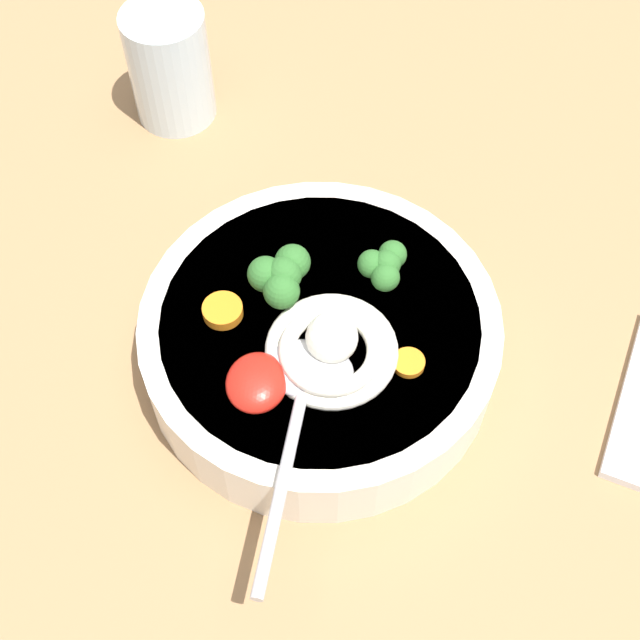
{
  "coord_description": "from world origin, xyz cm",
  "views": [
    {
      "loc": [
        34.31,
        2.43,
        58.84
      ],
      "look_at": [
        1.71,
        -1.05,
        8.22
      ],
      "focal_mm": 49.9,
      "sensor_mm": 36.0,
      "label": 1
    }
  ],
  "objects": [
    {
      "name": "chili_sauce_dollop",
      "position": [
        7.51,
        -4.49,
        9.21
      ],
      "size": [
        4.4,
        3.96,
        1.98
      ],
      "primitive_type": "ellipsoid",
      "color": "red",
      "rests_on": "soup_bowl"
    },
    {
      "name": "soup_bowl",
      "position": [
        1.71,
        -1.05,
        5.69
      ],
      "size": [
        24.92,
        24.92,
        5.24
      ],
      "color": "silver",
      "rests_on": "table_slab"
    },
    {
      "name": "carrot_slice_extra_a",
      "position": [
        1.91,
        -7.67,
        8.62
      ],
      "size": [
        2.76,
        2.76,
        0.8
      ],
      "primitive_type": "cylinder",
      "color": "orange",
      "rests_on": "soup_bowl"
    },
    {
      "name": "broccoli_floret_center",
      "position": [
        0.01,
        -3.86,
        10.62
      ],
      "size": [
        4.83,
        4.16,
        3.82
      ],
      "color": "#7A9E60",
      "rests_on": "soup_bowl"
    },
    {
      "name": "broccoli_floret_beside_noodles",
      "position": [
        -1.94,
        2.95,
        10.14
      ],
      "size": [
        3.88,
        3.34,
        3.07
      ],
      "color": "#7A9E60",
      "rests_on": "soup_bowl"
    },
    {
      "name": "soup_spoon",
      "position": [
        7.44,
        -1.49,
        9.02
      ],
      "size": [
        17.41,
        6.32,
        1.6
      ],
      "rotation": [
        0.0,
        0.0,
        6.21
      ],
      "color": "#B7B7BC",
      "rests_on": "soup_bowl"
    },
    {
      "name": "drinking_glass",
      "position": [
        -22.29,
        -16.28,
        8.03
      ],
      "size": [
        6.9,
        6.9,
        10.1
      ],
      "primitive_type": "cylinder",
      "color": "silver",
      "rests_on": "table_slab"
    },
    {
      "name": "carrot_slice_front",
      "position": [
        4.57,
        5.1,
        8.47
      ],
      "size": [
        2.14,
        2.14,
        0.5
      ],
      "primitive_type": "cylinder",
      "color": "orange",
      "rests_on": "soup_bowl"
    },
    {
      "name": "table_slab",
      "position": [
        0.0,
        0.0,
        1.49
      ],
      "size": [
        110.66,
        110.66,
        2.98
      ],
      "primitive_type": "cube",
      "color": "#936D47",
      "rests_on": "ground"
    },
    {
      "name": "noodle_pile",
      "position": [
        4.52,
        0.1,
        9.44
      ],
      "size": [
        9.69,
        9.5,
        3.9
      ],
      "color": "silver",
      "rests_on": "soup_bowl"
    }
  ]
}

